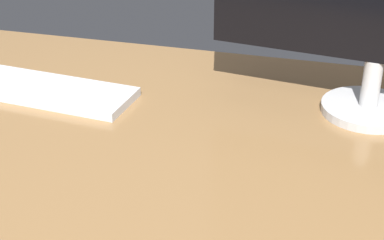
# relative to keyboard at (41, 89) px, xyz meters

# --- Properties ---
(desk) EXTENTS (1.40, 0.84, 0.02)m
(desk) POSITION_rel_keyboard_xyz_m (0.36, -0.11, -0.02)
(desk) COLOR olive
(desk) RESTS_ON ground
(keyboard) EXTENTS (0.39, 0.16, 0.02)m
(keyboard) POSITION_rel_keyboard_xyz_m (0.00, 0.00, 0.00)
(keyboard) COLOR silver
(keyboard) RESTS_ON desk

